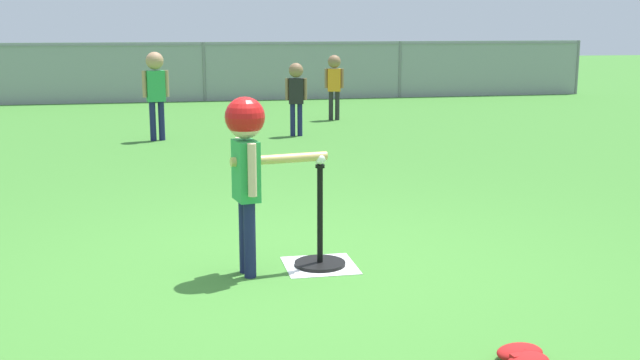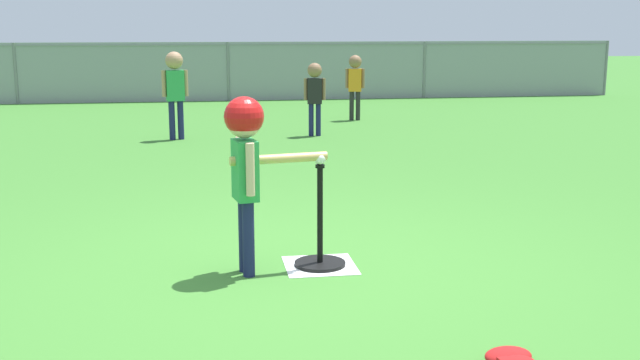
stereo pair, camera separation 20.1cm
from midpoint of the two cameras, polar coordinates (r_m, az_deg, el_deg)
The scene contains 10 objects.
ground_plane at distance 4.73m, azimuth -0.31°, elevation -6.83°, with size 60.00×60.00×0.00m, color #3D7A2D.
home_plate at distance 4.84m, azimuth 1.20°, elevation -6.35°, with size 0.44×0.44×0.01m, color white.
batting_tee at distance 4.82m, azimuth 1.20°, elevation -5.26°, with size 0.32×0.32×0.65m.
baseball_on_tee at distance 4.68m, azimuth 1.23°, elevation 1.59°, with size 0.07×0.07×0.07m, color white.
batter_child at distance 4.53m, azimuth -4.23°, elevation 2.31°, with size 0.63×0.30×1.08m.
fielder_deep_center at distance 10.18m, azimuth -10.17°, elevation 7.08°, with size 0.34×0.23×1.14m.
fielder_near_right at distance 10.37m, azimuth 0.16°, elevation 6.76°, with size 0.29×0.19×0.98m.
fielder_deep_right at distance 12.12m, azimuth 3.10°, elevation 7.54°, with size 0.30×0.20×1.02m.
glove_by_plate at distance 3.63m, azimuth 15.39°, elevation -12.55°, with size 0.24×0.20×0.07m.
outfield_fence at distance 15.35m, azimuth -6.46°, elevation 8.16°, with size 16.06×0.06×1.15m.
Camera 2 is at (-0.57, -4.46, 1.49)m, focal length 43.07 mm.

